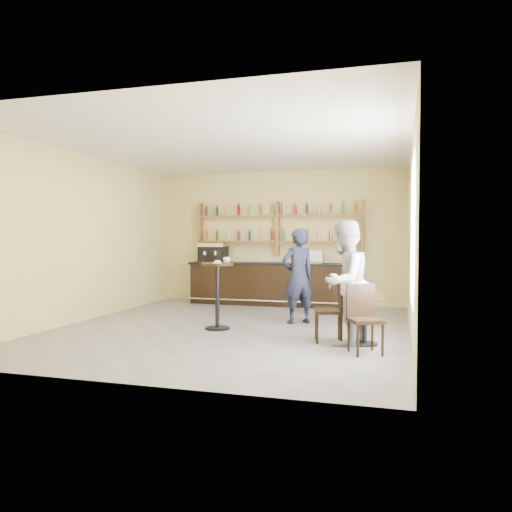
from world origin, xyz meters
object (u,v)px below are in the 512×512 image
(espresso_machine, at_px, (213,252))
(cafe_table, at_px, (365,320))
(pastry_case, at_px, (313,257))
(man_main, at_px, (298,276))
(pedestal_table, at_px, (217,296))
(bar_counter, at_px, (266,284))
(chair_south, at_px, (365,320))
(chair_west, at_px, (328,310))
(patron_second, at_px, (344,282))

(espresso_machine, xyz_separation_m, cafe_table, (3.92, -3.88, -0.87))
(espresso_machine, distance_m, pastry_case, 2.47)
(espresso_machine, distance_m, man_main, 3.51)
(pedestal_table, height_order, cafe_table, pedestal_table)
(bar_counter, relative_size, chair_south, 3.87)
(bar_counter, bearing_deg, chair_west, -62.15)
(pastry_case, height_order, chair_west, pastry_case)
(man_main, xyz_separation_m, chair_south, (1.38, -2.14, -0.41))
(pastry_case, distance_m, pedestal_table, 3.54)
(man_main, bearing_deg, espresso_machine, -81.60)
(espresso_machine, height_order, patron_second, patron_second)
(pedestal_table, height_order, chair_south, pedestal_table)
(espresso_machine, height_order, cafe_table, espresso_machine)
(bar_counter, xyz_separation_m, chair_west, (2.02, -3.83, -0.01))
(pedestal_table, xyz_separation_m, patron_second, (2.26, -0.63, 0.35))
(cafe_table, bearing_deg, chair_south, -85.24)
(bar_counter, relative_size, patron_second, 1.98)
(bar_counter, distance_m, chair_west, 4.33)
(chair_west, height_order, patron_second, patron_second)
(pastry_case, bearing_deg, chair_west, -69.83)
(espresso_machine, xyz_separation_m, man_main, (2.59, -2.34, -0.35))
(pastry_case, height_order, man_main, man_main)
(bar_counter, distance_m, cafe_table, 4.66)
(espresso_machine, bearing_deg, man_main, -41.94)
(pedestal_table, relative_size, man_main, 0.65)
(chair_west, distance_m, patron_second, 0.52)
(man_main, bearing_deg, pastry_case, -126.64)
(chair_west, height_order, chair_south, chair_west)
(pastry_case, xyz_separation_m, pedestal_table, (-1.12, -3.31, -0.57))
(patron_second, bearing_deg, bar_counter, -126.77)
(espresso_machine, relative_size, cafe_table, 0.89)
(chair_south, bearing_deg, espresso_machine, 105.87)
(pastry_case, relative_size, cafe_table, 0.68)
(cafe_table, bearing_deg, espresso_machine, 135.28)
(pastry_case, xyz_separation_m, chair_west, (0.90, -3.83, -0.66))
(pedestal_table, xyz_separation_m, cafe_table, (2.56, -0.57, -0.21))
(pedestal_table, bearing_deg, chair_west, -14.43)
(chair_west, bearing_deg, espresso_machine, -151.17)
(chair_south, bearing_deg, pastry_case, 82.80)
(chair_south, height_order, patron_second, patron_second)
(espresso_machine, relative_size, patron_second, 0.35)
(espresso_machine, distance_m, chair_south, 6.03)
(chair_south, bearing_deg, man_main, 97.14)
(cafe_table, relative_size, chair_south, 0.77)
(cafe_table, height_order, patron_second, patron_second)
(man_main, xyz_separation_m, patron_second, (1.03, -1.60, 0.04))
(cafe_table, bearing_deg, patron_second, -168.51)
(man_main, xyz_separation_m, cafe_table, (1.33, -1.54, -0.52))
(bar_counter, height_order, pedestal_table, pedestal_table)
(man_main, height_order, cafe_table, man_main)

